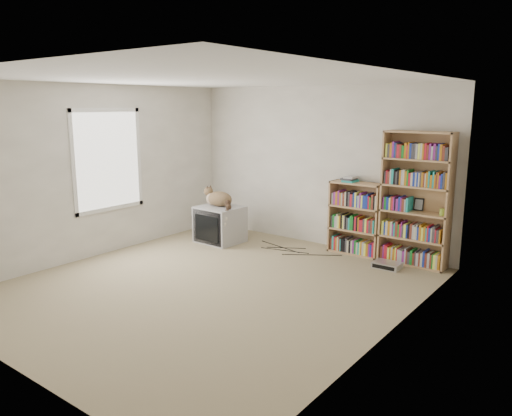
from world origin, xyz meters
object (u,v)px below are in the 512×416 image
Objects in this scene: crt_tv at (220,224)px; cat at (220,201)px; bookcase_tall at (416,203)px; bookcase_short at (356,221)px; dvd_player at (387,265)px.

cat is at bearing -41.10° from crt_tv.
bookcase_tall is 0.96m from bookcase_short.
bookcase_tall is 5.10× the size of dvd_player.
bookcase_tall reaches higher than bookcase_short.
cat is at bearing -159.35° from bookcase_short.
crt_tv is 0.39m from cat.
bookcase_short reaches higher than cat.
dvd_player is at bearing 2.06° from cat.
bookcase_tall reaches higher than cat.
cat is 2.80m from dvd_player.
bookcase_short is at bearing 14.68° from cat.
crt_tv is at bearing -165.64° from bookcase_tall.
crt_tv is at bearing -159.89° from bookcase_short.
crt_tv is 3.08m from bookcase_tall.
cat is (0.02, -0.02, 0.39)m from crt_tv.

